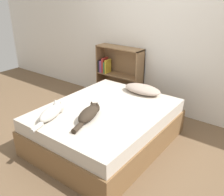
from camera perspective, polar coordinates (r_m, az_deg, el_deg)
The scene contains 7 objects.
ground_plane at distance 3.45m, azimuth -1.37°, elevation -9.99°, with size 8.00×8.00×0.00m, color brown.
wall_back at distance 4.09m, azimuth 10.85°, elevation 14.04°, with size 8.00×0.06×2.50m.
bed at distance 3.31m, azimuth -1.42°, elevation -6.41°, with size 1.44×1.81×0.51m.
pillow at distance 3.66m, azimuth 6.97°, elevation 2.00°, with size 0.56×0.29×0.12m.
cat_light at distance 3.04m, azimuth -13.52°, elevation -3.14°, with size 0.26×0.59×0.17m.
cat_dark at distance 2.94m, azimuth -5.27°, elevation -3.53°, with size 0.27×0.58×0.15m.
bookshelf at distance 4.49m, azimuth 1.60°, elevation 5.65°, with size 0.86×0.26×1.00m.
Camera 1 is at (1.78, -2.24, 1.92)m, focal length 40.00 mm.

